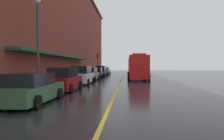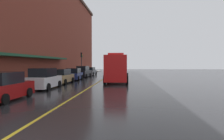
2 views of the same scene
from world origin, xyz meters
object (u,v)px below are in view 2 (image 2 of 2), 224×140
fire_truck (117,69)px  parking_meter_1 (61,73)px  parked_car_2 (44,79)px  parked_car_6 (90,71)px  parked_car_5 (83,72)px  parking_meter_0 (65,72)px  parked_car_1 (4,87)px  traffic_light_near (82,59)px  parked_car_4 (74,74)px  parked_car_3 (62,77)px

fire_truck → parking_meter_1: fire_truck is taller
parked_car_2 → parked_car_6: parked_car_2 is taller
parked_car_5 → parking_meter_0: bearing=167.8°
parked_car_2 → parking_meter_1: parked_car_2 is taller
parked_car_1 → parking_meter_0: 16.39m
parked_car_5 → parked_car_6: bearing=2.0°
traffic_light_near → parked_car_5: bearing=-73.6°
parked_car_5 → parked_car_4: bearing=-178.2°
parked_car_6 → fire_truck: (6.29, -14.55, 0.91)m
fire_truck → parking_meter_0: 8.08m
fire_truck → parked_car_5: bearing=-142.9°
fire_truck → parked_car_3: bearing=-66.3°
traffic_light_near → parked_car_2: bearing=-86.4°
parked_car_4 → fire_truck: (6.25, -2.21, 0.89)m
parked_car_3 → traffic_light_near: (-1.28, 15.51, 2.36)m
traffic_light_near → parked_car_3: bearing=-85.3°
traffic_light_near → fire_truck: bearing=-59.1°
parked_car_3 → parked_car_6: size_ratio=0.93×
parked_car_4 → parking_meter_0: (-1.40, 0.31, 0.28)m
parked_car_5 → fire_truck: 10.31m
fire_truck → parking_meter_0: bearing=-108.7°
parked_car_2 → parked_car_5: 15.98m
parked_car_3 → traffic_light_near: traffic_light_near is taller
parked_car_1 → traffic_light_near: (-1.28, 26.50, 2.32)m
parked_car_5 → parking_meter_1: (-1.39, -7.30, 0.17)m
parking_meter_1 → parked_car_1: bearing=-84.8°
parked_car_6 → fire_truck: size_ratio=0.52×
parked_car_3 → fire_truck: fire_truck is taller
parking_meter_1 → parked_car_6: bearing=84.3°
parked_car_4 → parking_meter_1: size_ratio=3.17×
parked_car_5 → parked_car_6: parked_car_5 is taller
parked_car_2 → parked_car_6: (0.01, 22.38, -0.12)m
fire_truck → parked_car_1: bearing=-25.0°
parked_car_2 → parking_meter_1: bearing=9.7°
parked_car_3 → parking_meter_0: size_ratio=3.26×
parked_car_3 → parking_meter_1: size_ratio=3.26×
parked_car_5 → parked_car_6: size_ratio=1.03×
fire_truck → traffic_light_near: (-7.60, 12.68, 1.49)m
parked_car_2 → parking_meter_1: (-1.36, 8.68, 0.18)m
parked_car_4 → traffic_light_near: (-1.34, 10.47, 2.37)m
parked_car_4 → parking_meter_0: parked_car_4 is taller
parking_meter_1 → traffic_light_near: bearing=89.7°
parked_car_5 → parking_meter_1: size_ratio=3.61×
parked_car_6 → parked_car_1: bearing=-178.2°
traffic_light_near → parking_meter_0: bearing=-90.3°
traffic_light_near → parked_car_4: bearing=-82.7°
parked_car_1 → parked_car_5: size_ratio=0.92×
parked_car_3 → traffic_light_near: size_ratio=1.01×
parked_car_1 → parked_car_3: 10.99m
parked_car_2 → parking_meter_1: 8.79m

